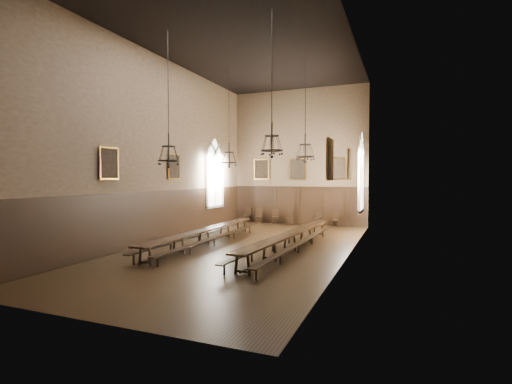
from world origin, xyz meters
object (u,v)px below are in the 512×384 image
Objects in this scene: chair_3 at (289,220)px; chandelier_back_right at (305,150)px; chandelier_back_left at (229,156)px; chair_2 at (275,220)px; chair_6 at (335,223)px; chandelier_front_left at (169,152)px; bench_left_outer at (199,238)px; chandelier_front_right at (272,140)px; chair_1 at (259,219)px; table_left at (204,237)px; chair_0 at (247,218)px; chair_5 at (317,221)px; bench_right_inner at (273,245)px; bench_left_inner at (214,240)px; table_right at (290,242)px; bench_right_outer at (298,246)px.

chair_3 is 0.18× the size of chandelier_back_right.
chair_2 is at bearing 82.84° from chandelier_back_left.
chair_2 is at bearing -178.10° from chair_3.
chair_6 is 12.65m from chandelier_front_left.
chandelier_front_right is at bearing -31.68° from bench_left_outer.
table_left is at bearing -105.62° from chair_1.
chair_0 is at bearing 133.36° from chandelier_back_right.
table_left is 8.75m from chair_3.
chair_5 is at bearing 94.07° from chandelier_front_right.
bench_right_inner is 9.27× the size of chair_2.
bench_left_inner is 8.85× the size of chair_0.
chandelier_back_left is (-1.65, -5.72, 4.01)m from chair_3.
bench_left_outer is 8.65m from chair_3.
chair_3 is (1.54, 8.62, -0.09)m from table_left.
chair_5 is (4.00, 0.07, 0.01)m from chair_1.
table_right is at bearing -80.29° from chair_1.
chair_1 is 1.00× the size of chair_2.
chandelier_front_right is (3.64, -11.23, 4.15)m from chair_2.
bench_right_outer is at bearing -33.46° from chandelier_back_left.
bench_right_outer is at bearing -81.04° from chandelier_back_right.
chair_2 reaches higher than chair_6.
chair_6 reaches higher than bench_left_outer.
chair_5 is 0.21× the size of chandelier_front_right.
chair_1 is at bearing -14.04° from chair_0.
chandelier_back_left reaches higher than bench_left_inner.
table_left is 9.68× the size of chair_2.
chandelier_front_right is (4.80, -11.20, 4.15)m from chair_1.
chandelier_back_right is (-0.46, -5.96, 4.20)m from chair_6.
bench_left_outer is 6.63m from chandelier_back_right.
chair_3 reaches higher than bench_left_inner.
bench_right_inner is 10.13m from chair_0.
table_left is 8.74m from chair_0.
bench_right_outer is (3.98, -0.10, 0.01)m from bench_left_inner.
table_left is at bearing 147.73° from chandelier_front_right.
chair_3 is 7.17m from chandelier_back_left.
chair_5 reaches higher than bench_right_inner.
chair_2 is at bearing -17.70° from chair_1.
chair_0 is at bearing 155.47° from chair_1.
chair_0 is 1.05× the size of chair_1.
table_right is at bearing -96.49° from chair_6.
chair_1 is (-0.15, 8.33, 0.01)m from bench_left_outer.
bench_left_inner is 8.65m from chair_2.
chair_3 is at bearing 76.97° from bench_left_outer.
chair_5 reaches higher than bench_right_outer.
chandelier_back_right and chandelier_front_right have the same top height.
table_left is 6.38m from chandelier_back_right.
chandelier_back_left is at bearing 92.26° from table_left.
chandelier_front_left is (-0.86, -10.94, 3.86)m from chair_2.
bench_left_inner is at bearing -107.86° from chair_2.
chandelier_back_left is at bearing 138.68° from bench_right_inner.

